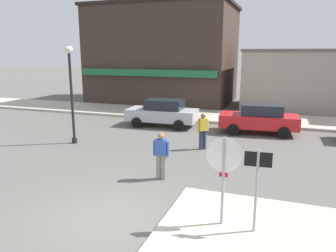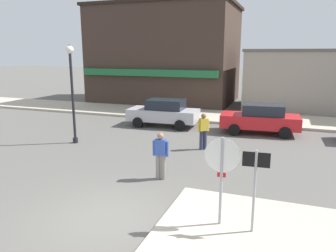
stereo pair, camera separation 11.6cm
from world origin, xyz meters
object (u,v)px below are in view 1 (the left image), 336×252
parked_car_second (259,118)px  pedestrian_crossing_far (203,130)px  pedestrian_crossing_near (161,154)px  one_way_sign (257,183)px  stop_sign (224,170)px  lamp_post (71,80)px  parked_car_nearest (163,112)px

parked_car_second → pedestrian_crossing_far: bearing=-118.3°
pedestrian_crossing_far → pedestrian_crossing_near: bearing=-97.0°
one_way_sign → stop_sign: bearing=173.3°
pedestrian_crossing_near → stop_sign: bearing=-44.9°
lamp_post → parked_car_second: lamp_post is taller
lamp_post → parked_car_nearest: (2.64, 4.83, -2.15)m
parked_car_second → pedestrian_crossing_far: size_ratio=2.56×
one_way_sign → parked_car_second: bearing=94.0°
stop_sign → pedestrian_crossing_far: bearing=107.7°
one_way_sign → parked_car_nearest: bearing=120.8°
lamp_post → parked_car_nearest: lamp_post is taller
pedestrian_crossing_near → pedestrian_crossing_far: (0.48, 3.88, 0.00)m
stop_sign → one_way_sign: bearing=-6.7°
one_way_sign → parked_car_second: 10.41m
stop_sign → pedestrian_crossing_near: stop_sign is taller
one_way_sign → parked_car_second: (-0.72, 10.38, -0.52)m
stop_sign → one_way_sign: size_ratio=1.10×
pedestrian_crossing_near → pedestrian_crossing_far: size_ratio=1.00×
stop_sign → pedestrian_crossing_far: size_ratio=1.43×
lamp_post → parked_car_nearest: size_ratio=1.12×
parked_car_nearest → parked_car_second: 5.40m
stop_sign → pedestrian_crossing_near: size_ratio=1.43×
pedestrian_crossing_far → parked_car_nearest: bearing=131.1°
parked_car_nearest → one_way_sign: bearing=-59.2°
pedestrian_crossing_near → parked_car_nearest: bearing=110.2°
pedestrian_crossing_far → stop_sign: bearing=-72.3°
pedestrian_crossing_far → one_way_sign: bearing=-66.6°
stop_sign → parked_car_nearest: size_ratio=0.57×
one_way_sign → pedestrian_crossing_near: (-3.29, 2.61, -0.46)m
parked_car_nearest → parked_car_second: bearing=1.1°
stop_sign → lamp_post: 9.72m
one_way_sign → pedestrian_crossing_far: one_way_sign is taller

